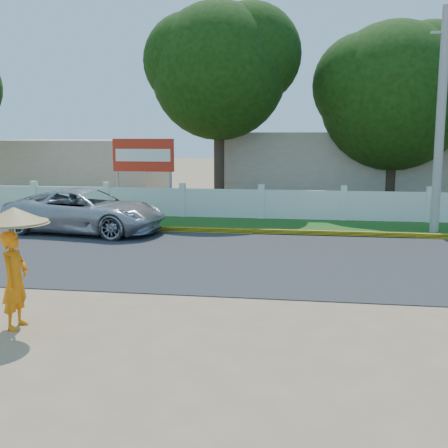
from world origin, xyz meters
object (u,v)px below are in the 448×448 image
utility_pole (440,122)px  billboard (143,159)px  vehicle (86,211)px  monk_with_parasol (14,250)px

utility_pole → billboard: size_ratio=2.38×
vehicle → monk_with_parasol: monk_with_parasol is taller
utility_pole → vehicle: 11.55m
utility_pole → billboard: utility_pole is taller
utility_pole → monk_with_parasol: bearing=-130.2°
billboard → vehicle: bearing=-95.5°
billboard → utility_pole: bearing=-16.5°
vehicle → billboard: size_ratio=1.73×
vehicle → billboard: (0.47, 4.85, 1.43)m
vehicle → monk_with_parasol: 8.97m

